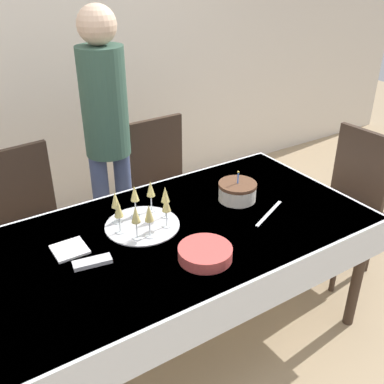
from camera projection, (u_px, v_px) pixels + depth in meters
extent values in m
plane|color=tan|center=(171.00, 342.00, 2.55)|extent=(12.00, 12.00, 0.00)
cube|color=silver|center=(41.00, 48.00, 3.23)|extent=(8.00, 0.05, 2.70)
cube|color=white|center=(168.00, 235.00, 2.21)|extent=(2.05, 1.00, 0.03)
cube|color=white|center=(168.00, 250.00, 2.25)|extent=(2.08, 1.03, 0.21)
cylinder|color=#38281E|center=(358.00, 275.00, 2.52)|extent=(0.06, 0.06, 0.71)
cylinder|color=#38281E|center=(256.00, 208.00, 3.17)|extent=(0.06, 0.06, 0.71)
cube|color=#38281E|center=(39.00, 239.00, 2.67)|extent=(0.46, 0.46, 0.04)
cube|color=#38281E|center=(19.00, 187.00, 2.68)|extent=(0.40, 0.07, 0.50)
cylinder|color=#38281E|center=(84.00, 273.00, 2.76)|extent=(0.04, 0.04, 0.43)
cylinder|color=#38281E|center=(27.00, 298.00, 2.56)|extent=(0.04, 0.04, 0.43)
cylinder|color=#38281E|center=(60.00, 247.00, 3.01)|extent=(0.04, 0.04, 0.43)
cylinder|color=#38281E|center=(6.00, 267.00, 2.81)|extent=(0.04, 0.04, 0.43)
cube|color=#38281E|center=(172.00, 198.00, 3.12)|extent=(0.43, 0.43, 0.04)
cube|color=#38281E|center=(157.00, 153.00, 3.13)|extent=(0.40, 0.04, 0.50)
cylinder|color=#38281E|center=(208.00, 230.00, 3.18)|extent=(0.04, 0.04, 0.43)
cylinder|color=#38281E|center=(164.00, 246.00, 3.01)|extent=(0.04, 0.04, 0.43)
cylinder|color=#38281E|center=(180.00, 209.00, 3.45)|extent=(0.04, 0.04, 0.43)
cylinder|color=#38281E|center=(139.00, 223.00, 3.27)|extent=(0.04, 0.04, 0.43)
cube|color=#38281E|center=(337.00, 212.00, 2.95)|extent=(0.44, 0.44, 0.04)
cube|color=#38281E|center=(362.00, 167.00, 2.92)|extent=(0.06, 0.40, 0.50)
cylinder|color=#38281E|center=(336.00, 264.00, 2.84)|extent=(0.04, 0.04, 0.43)
cylinder|color=#38281E|center=(293.00, 238.00, 3.10)|extent=(0.04, 0.04, 0.43)
cylinder|color=#38281E|center=(370.00, 245.00, 3.03)|extent=(0.04, 0.04, 0.43)
cylinder|color=#38281E|center=(327.00, 222.00, 3.28)|extent=(0.04, 0.04, 0.43)
cylinder|color=silver|center=(237.00, 193.00, 2.48)|extent=(0.21, 0.21, 0.08)
cylinder|color=brown|center=(238.00, 185.00, 2.45)|extent=(0.21, 0.21, 0.02)
cylinder|color=#3F72D8|center=(238.00, 178.00, 2.43)|extent=(0.01, 0.01, 0.06)
sphere|color=#F9CC4C|center=(238.00, 172.00, 2.42)|extent=(0.01, 0.01, 0.01)
cylinder|color=silver|center=(142.00, 225.00, 2.26)|extent=(0.38, 0.38, 0.01)
cylinder|color=silver|center=(166.00, 216.00, 2.32)|extent=(0.05, 0.05, 0.00)
cylinder|color=silver|center=(166.00, 209.00, 2.30)|extent=(0.01, 0.01, 0.08)
cone|color=#E0CC72|center=(165.00, 194.00, 2.26)|extent=(0.04, 0.04, 0.08)
cylinder|color=silver|center=(152.00, 210.00, 2.38)|extent=(0.05, 0.05, 0.00)
cylinder|color=silver|center=(151.00, 203.00, 2.36)|extent=(0.01, 0.01, 0.08)
cone|color=#E0CC72|center=(151.00, 188.00, 2.32)|extent=(0.04, 0.04, 0.08)
cylinder|color=silver|center=(136.00, 215.00, 2.34)|extent=(0.05, 0.05, 0.00)
cylinder|color=silver|center=(135.00, 207.00, 2.31)|extent=(0.01, 0.01, 0.08)
cone|color=#E0CC72|center=(134.00, 193.00, 2.27)|extent=(0.04, 0.04, 0.08)
cylinder|color=silver|center=(117.00, 222.00, 2.27)|extent=(0.05, 0.05, 0.00)
cylinder|color=silver|center=(117.00, 214.00, 2.25)|extent=(0.01, 0.01, 0.08)
cone|color=#E0CC72|center=(115.00, 200.00, 2.21)|extent=(0.04, 0.04, 0.08)
cylinder|color=silver|center=(120.00, 231.00, 2.20)|extent=(0.05, 0.05, 0.00)
cylinder|color=silver|center=(120.00, 224.00, 2.18)|extent=(0.01, 0.01, 0.08)
cone|color=#E0CC72|center=(118.00, 209.00, 2.14)|extent=(0.04, 0.04, 0.08)
cylinder|color=silver|center=(137.00, 237.00, 2.15)|extent=(0.05, 0.05, 0.00)
cylinder|color=silver|center=(137.00, 230.00, 2.13)|extent=(0.01, 0.01, 0.08)
cone|color=#E0CC72|center=(136.00, 214.00, 2.09)|extent=(0.04, 0.04, 0.08)
cylinder|color=silver|center=(150.00, 236.00, 2.16)|extent=(0.05, 0.05, 0.00)
cylinder|color=silver|center=(150.00, 228.00, 2.14)|extent=(0.01, 0.01, 0.08)
cone|color=#E0CC72|center=(149.00, 213.00, 2.10)|extent=(0.04, 0.04, 0.08)
cylinder|color=silver|center=(167.00, 226.00, 2.24)|extent=(0.05, 0.05, 0.00)
cylinder|color=silver|center=(167.00, 218.00, 2.22)|extent=(0.01, 0.01, 0.08)
cone|color=#E0CC72|center=(166.00, 203.00, 2.18)|extent=(0.04, 0.04, 0.08)
cylinder|color=#CC4C47|center=(205.00, 258.00, 2.02)|extent=(0.25, 0.25, 0.01)
cylinder|color=#CC4C47|center=(205.00, 256.00, 2.01)|extent=(0.25, 0.25, 0.01)
cylinder|color=#CC4C47|center=(205.00, 255.00, 2.01)|extent=(0.25, 0.25, 0.01)
cylinder|color=#CC4C47|center=(205.00, 254.00, 2.01)|extent=(0.25, 0.25, 0.01)
cylinder|color=#CC4C47|center=(205.00, 253.00, 2.00)|extent=(0.25, 0.25, 0.01)
cylinder|color=#CC4C47|center=(205.00, 251.00, 2.00)|extent=(0.25, 0.25, 0.01)
cylinder|color=#CC4C47|center=(205.00, 250.00, 2.00)|extent=(0.25, 0.25, 0.01)
cylinder|color=#CC4C47|center=(205.00, 249.00, 1.99)|extent=(0.25, 0.25, 0.01)
cube|color=silver|center=(269.00, 213.00, 2.36)|extent=(0.28, 0.14, 0.00)
cube|color=silver|center=(92.00, 262.00, 1.98)|extent=(0.18, 0.09, 0.02)
cube|color=white|center=(70.00, 249.00, 2.07)|extent=(0.15, 0.15, 0.01)
cylinder|color=#3F4C72|center=(103.00, 213.00, 3.00)|extent=(0.11, 0.11, 0.83)
cylinder|color=#3F4C72|center=(125.00, 206.00, 3.08)|extent=(0.11, 0.11, 0.83)
cylinder|color=#335142|center=(104.00, 102.00, 2.69)|extent=(0.28, 0.28, 0.66)
sphere|color=#D8B293|center=(97.00, 25.00, 2.48)|extent=(0.23, 0.23, 0.23)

